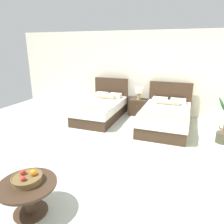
% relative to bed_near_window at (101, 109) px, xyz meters
% --- Properties ---
extents(ground_plane, '(9.70, 9.98, 0.02)m').
position_rel_bed_near_window_xyz_m(ground_plane, '(1.01, -1.94, -0.32)').
color(ground_plane, '#B2B9AB').
extents(wall_back, '(9.70, 0.12, 2.70)m').
position_rel_bed_near_window_xyz_m(wall_back, '(1.01, 1.25, 1.04)').
color(wall_back, silver).
rests_on(wall_back, ground).
extents(bed_near_window, '(1.26, 2.11, 1.16)m').
position_rel_bed_near_window_xyz_m(bed_near_window, '(0.00, 0.00, 0.00)').
color(bed_near_window, '#3C2A1C').
rests_on(bed_near_window, ground).
extents(bed_near_corner, '(1.39, 2.25, 1.13)m').
position_rel_bed_near_window_xyz_m(bed_near_corner, '(2.01, 0.00, -0.01)').
color(bed_near_corner, '#3C2A1C').
rests_on(bed_near_corner, ground).
extents(nightstand, '(0.57, 0.45, 0.53)m').
position_rel_bed_near_window_xyz_m(nightstand, '(1.02, 0.79, -0.04)').
color(nightstand, '#3C2A1C').
rests_on(nightstand, ground).
extents(table_lamp, '(0.28, 0.28, 0.41)m').
position_rel_bed_near_window_xyz_m(table_lamp, '(1.02, 0.81, 0.48)').
color(table_lamp, tan).
rests_on(table_lamp, nightstand).
extents(coffee_table, '(0.79, 0.79, 0.48)m').
position_rel_bed_near_window_xyz_m(coffee_table, '(0.80, -4.05, 0.03)').
color(coffee_table, '#3C2A1C').
rests_on(coffee_table, ground).
extents(fruit_bowl, '(0.41, 0.41, 0.17)m').
position_rel_bed_near_window_xyz_m(fruit_bowl, '(0.78, -4.02, 0.23)').
color(fruit_bowl, brown).
rests_on(fruit_bowl, coffee_table).
extents(potted_palm, '(0.52, 0.50, 1.10)m').
position_rel_bed_near_window_xyz_m(potted_palm, '(3.46, -0.52, -0.01)').
color(potted_palm, '#3F3F2E').
rests_on(potted_palm, ground).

